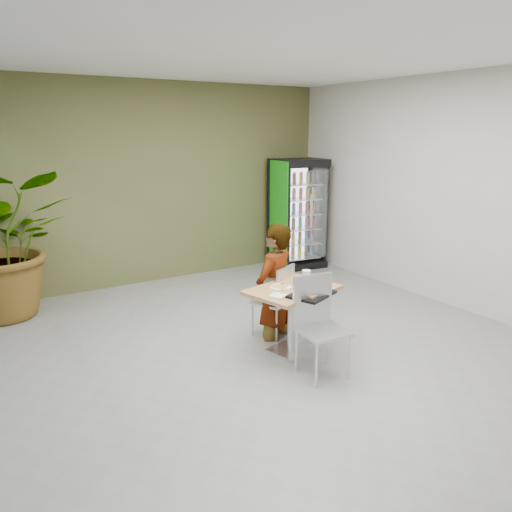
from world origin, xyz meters
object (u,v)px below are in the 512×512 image
(seated_woman, at_px, (274,293))
(beverage_fridge, at_px, (299,214))
(cafeteria_tray, at_px, (312,294))
(potted_plant, at_px, (4,244))
(dining_table, at_px, (292,307))
(chair_far, at_px, (278,295))
(soda_cup, at_px, (306,278))
(chair_near, at_px, (318,317))

(seated_woman, bearing_deg, beverage_fridge, -156.94)
(cafeteria_tray, height_order, potted_plant, potted_plant)
(dining_table, distance_m, potted_plant, 3.91)
(chair_far, relative_size, soda_cup, 5.12)
(chair_far, bearing_deg, seated_woman, -66.02)
(dining_table, bearing_deg, chair_far, 75.09)
(dining_table, height_order, soda_cup, soda_cup)
(dining_table, height_order, chair_far, chair_far)
(chair_far, relative_size, seated_woman, 0.53)
(cafeteria_tray, bearing_deg, dining_table, 94.01)
(chair_near, relative_size, cafeteria_tray, 2.12)
(seated_woman, distance_m, soda_cup, 0.56)
(chair_far, xyz_separation_m, cafeteria_tray, (-0.10, -0.75, 0.24))
(chair_far, height_order, chair_near, chair_near)
(cafeteria_tray, bearing_deg, beverage_fridge, 55.43)
(chair_far, bearing_deg, dining_table, 49.76)
(dining_table, relative_size, chair_near, 1.08)
(chair_far, bearing_deg, cafeteria_tray, 57.40)
(chair_far, distance_m, soda_cup, 0.54)
(chair_far, height_order, potted_plant, potted_plant)
(potted_plant, bearing_deg, chair_near, -54.37)
(dining_table, bearing_deg, beverage_fridge, 52.41)
(beverage_fridge, bearing_deg, chair_near, -116.96)
(chair_far, distance_m, chair_near, 0.98)
(soda_cup, distance_m, potted_plant, 4.01)
(cafeteria_tray, bearing_deg, soda_cup, 61.66)
(dining_table, distance_m, chair_near, 0.53)
(beverage_fridge, bearing_deg, cafeteria_tray, -117.68)
(soda_cup, xyz_separation_m, cafeteria_tray, (-0.17, -0.32, -0.07))
(seated_woman, distance_m, potted_plant, 3.62)
(chair_near, bearing_deg, chair_far, 85.63)
(chair_far, height_order, soda_cup, soda_cup)
(dining_table, height_order, cafeteria_tray, cafeteria_tray)
(seated_woman, height_order, cafeteria_tray, seated_woman)
(dining_table, distance_m, seated_woman, 0.48)
(dining_table, relative_size, potted_plant, 0.56)
(beverage_fridge, bearing_deg, dining_table, -120.70)
(soda_cup, distance_m, beverage_fridge, 3.56)
(potted_plant, bearing_deg, chair_far, -43.21)
(dining_table, height_order, beverage_fridge, beverage_fridge)
(chair_near, relative_size, potted_plant, 0.52)
(dining_table, bearing_deg, soda_cup, 2.07)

